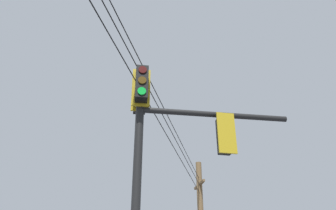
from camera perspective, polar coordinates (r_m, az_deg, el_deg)
signal_mast_assembly at (r=8.17m, az=-1.00°, el=-7.14°), size 3.43×2.67×6.97m
overhead_wire_span at (r=8.15m, az=-6.51°, el=8.71°), size 20.55×14.00×1.49m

